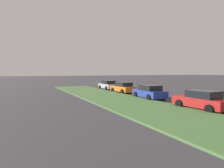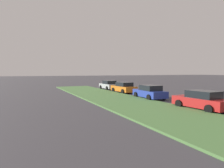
{
  "view_description": "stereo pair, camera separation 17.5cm",
  "coord_description": "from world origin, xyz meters",
  "px_view_note": "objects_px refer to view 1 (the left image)",
  "views": [
    {
      "loc": [
        2.34,
        16.8,
        2.89
      ],
      "look_at": [
        19.34,
        8.79,
        1.74
      ],
      "focal_mm": 31.66,
      "sensor_mm": 36.0,
      "label": 1
    },
    {
      "loc": [
        2.27,
        16.64,
        2.89
      ],
      "look_at": [
        19.34,
        8.79,
        1.74
      ],
      "focal_mm": 31.66,
      "sensor_mm": 36.0,
      "label": 2
    }
  ],
  "objects_px": {
    "parked_car_silver": "(108,85)",
    "parked_car_orange": "(123,88)",
    "parked_car_blue": "(149,92)",
    "parked_car_red": "(202,100)"
  },
  "relations": [
    {
      "from": "parked_car_red",
      "to": "parked_car_blue",
      "type": "distance_m",
      "value": 6.78
    },
    {
      "from": "parked_car_orange",
      "to": "parked_car_silver",
      "type": "xyz_separation_m",
      "value": [
        5.65,
        -0.25,
        0.0
      ]
    },
    {
      "from": "parked_car_silver",
      "to": "parked_car_blue",
      "type": "bearing_deg",
      "value": 176.89
    },
    {
      "from": "parked_car_blue",
      "to": "parked_car_orange",
      "type": "relative_size",
      "value": 1.0
    },
    {
      "from": "parked_car_orange",
      "to": "parked_car_red",
      "type": "bearing_deg",
      "value": 175.81
    },
    {
      "from": "parked_car_orange",
      "to": "parked_car_silver",
      "type": "bearing_deg",
      "value": -5.05
    },
    {
      "from": "parked_car_red",
      "to": "parked_car_silver",
      "type": "distance_m",
      "value": 19.04
    },
    {
      "from": "parked_car_silver",
      "to": "parked_car_red",
      "type": "bearing_deg",
      "value": 177.81
    },
    {
      "from": "parked_car_blue",
      "to": "parked_car_orange",
      "type": "bearing_deg",
      "value": -0.13
    },
    {
      "from": "parked_car_silver",
      "to": "parked_car_orange",
      "type": "bearing_deg",
      "value": 177.21
    }
  ]
}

